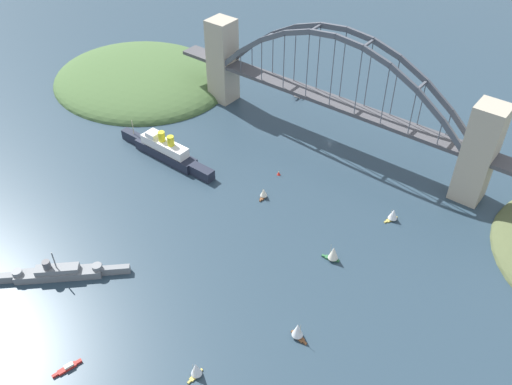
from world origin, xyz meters
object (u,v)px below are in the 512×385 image
object	(u,v)px
seaplane_taxiing_near_bridge	(424,137)
harbor_arch_bridge	(334,99)
channel_marker_buoy	(279,173)
small_boat_5	(333,253)
small_boat_4	(393,214)
small_boat_6	(68,368)
small_boat_0	(196,369)
seaplane_second_in_formation	(298,94)
small_boat_2	(298,330)
naval_cruiser	(57,273)
small_boat_1	(264,193)
ocean_liner	(166,151)

from	to	relation	value
seaplane_taxiing_near_bridge	harbor_arch_bridge	bearing A→B (deg)	39.51
channel_marker_buoy	small_boat_5	bearing A→B (deg)	147.42
small_boat_5	harbor_arch_bridge	bearing A→B (deg)	-57.51
small_boat_4	small_boat_6	world-z (taller)	small_boat_4
harbor_arch_bridge	small_boat_0	xyz separation A→B (m)	(-47.69, 181.08, -27.24)
seaplane_taxiing_near_bridge	seaplane_second_in_formation	world-z (taller)	seaplane_second_in_formation
small_boat_4	seaplane_taxiing_near_bridge	bearing A→B (deg)	-76.98
harbor_arch_bridge	seaplane_taxiing_near_bridge	world-z (taller)	harbor_arch_bridge
small_boat_6	channel_marker_buoy	size ratio (longest dim) A/B	4.68
small_boat_2	small_boat_5	size ratio (longest dim) A/B	1.00
seaplane_second_in_formation	small_boat_5	size ratio (longest dim) A/B	1.11
channel_marker_buoy	naval_cruiser	bearing A→B (deg)	74.40
naval_cruiser	small_boat_2	distance (m)	120.63
seaplane_second_in_formation	small_boat_1	world-z (taller)	small_boat_1
small_boat_5	ocean_liner	bearing A→B (deg)	-4.62
naval_cruiser	small_boat_2	xyz separation A→B (m)	(-112.51, -43.46, 1.72)
small_boat_4	naval_cruiser	bearing A→B (deg)	51.56
naval_cruiser	channel_marker_buoy	bearing A→B (deg)	-105.60
seaplane_taxiing_near_bridge	small_boat_2	bearing A→B (deg)	96.90
ocean_liner	naval_cruiser	size ratio (longest dim) A/B	1.49
small_boat_2	small_boat_4	bearing A→B (deg)	-88.65
small_boat_5	small_boat_0	bearing A→B (deg)	83.71
seaplane_taxiing_near_bridge	small_boat_2	world-z (taller)	small_boat_2
seaplane_taxiing_near_bridge	seaplane_second_in_formation	size ratio (longest dim) A/B	0.94
naval_cruiser	seaplane_taxiing_near_bridge	bearing A→B (deg)	-112.14
naval_cruiser	seaplane_second_in_formation	bearing A→B (deg)	-87.98
small_boat_2	channel_marker_buoy	size ratio (longest dim) A/B	3.67
small_boat_1	small_boat_5	world-z (taller)	small_boat_5
seaplane_taxiing_near_bridge	small_boat_6	world-z (taller)	seaplane_taxiing_near_bridge
small_boat_1	small_boat_2	bearing A→B (deg)	136.16
small_boat_2	small_boat_0	bearing A→B (deg)	61.63
small_boat_0	small_boat_1	xyz separation A→B (m)	(47.49, -108.14, -1.02)
harbor_arch_bridge	seaplane_taxiing_near_bridge	xyz separation A→B (m)	(-48.21, -39.75, -29.44)
seaplane_second_in_formation	ocean_liner	bearing A→B (deg)	79.60
channel_marker_buoy	harbor_arch_bridge	bearing A→B (deg)	-96.16
naval_cruiser	small_boat_0	bearing A→B (deg)	-178.55
small_boat_4	small_boat_5	xyz separation A→B (m)	(10.01, 46.11, 0.82)
seaplane_second_in_formation	small_boat_5	distance (m)	166.11
harbor_arch_bridge	small_boat_0	size ratio (longest dim) A/B	26.71
ocean_liner	small_boat_2	bearing A→B (deg)	157.10
ocean_liner	small_boat_5	distance (m)	129.65
seaplane_second_in_formation	channel_marker_buoy	bearing A→B (deg)	117.59
small_boat_1	small_boat_5	size ratio (longest dim) A/B	0.74
small_boat_1	small_boat_4	bearing A→B (deg)	-157.12
small_boat_0	seaplane_taxiing_near_bridge	bearing A→B (deg)	-90.13
harbor_arch_bridge	small_boat_4	size ratio (longest dim) A/B	28.13
harbor_arch_bridge	naval_cruiser	distance (m)	190.40
harbor_arch_bridge	small_boat_6	xyz separation A→B (m)	(-3.15, 212.14, -30.76)
seaplane_taxiing_near_bridge	small_boat_6	size ratio (longest dim) A/B	0.82
small_boat_5	small_boat_6	bearing A→B (deg)	65.85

